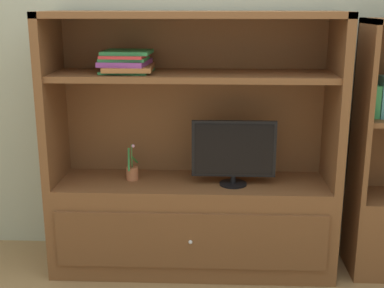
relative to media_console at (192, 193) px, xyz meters
name	(u,v)px	position (x,y,z in m)	size (l,w,h in m)	color
painted_rear_wall	(195,40)	(0.00, 0.34, 0.91)	(6.00, 0.10, 2.80)	#ADB29E
media_console	(192,193)	(0.00, 0.00, 0.00)	(1.73, 0.50, 1.58)	brown
tv_monitor	(234,151)	(0.25, -0.06, 0.29)	(0.50, 0.16, 0.40)	black
potted_plant	(132,172)	(-0.37, 0.01, 0.13)	(0.07, 0.10, 0.23)	#B26642
magazine_stack	(127,62)	(-0.38, -0.01, 0.81)	(0.31, 0.35, 0.13)	#338C4C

